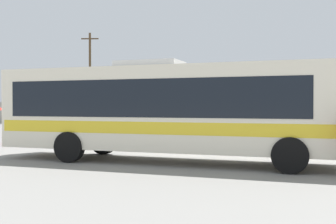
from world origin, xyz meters
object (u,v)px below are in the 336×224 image
parked_car_rightmost_white (321,120)px  roadside_tree_left (117,81)px  roadside_tree_midleft (227,84)px  coach_bus_cream_yellow (171,108)px  parked_car_third_maroon (237,119)px  parked_car_second_maroon (170,119)px  utility_pole_near (90,77)px  parked_car_leftmost_white (96,118)px

parked_car_rightmost_white → roadside_tree_left: bearing=163.4°
roadside_tree_left → roadside_tree_midleft: bearing=5.1°
coach_bus_cream_yellow → parked_car_third_maroon: coach_bus_cream_yellow is taller
parked_car_second_maroon → parked_car_third_maroon: bearing=5.1°
coach_bus_cream_yellow → utility_pole_near: (-15.90, 25.84, 3.07)m
utility_pole_near → roadside_tree_left: (2.80, 0.49, -0.42)m
parked_car_second_maroon → utility_pole_near: size_ratio=0.46×
parked_car_rightmost_white → roadside_tree_left: 20.60m
parked_car_second_maroon → roadside_tree_midleft: bearing=61.0°
parked_car_rightmost_white → roadside_tree_midleft: (-8.16, 6.79, 3.24)m
parked_car_third_maroon → utility_pole_near: bearing=162.5°
parked_car_second_maroon → parked_car_rightmost_white: (12.02, 0.19, 0.04)m
roadside_tree_midleft → parked_car_third_maroon: bearing=-75.3°
coach_bus_cream_yellow → parked_car_rightmost_white: bearing=72.9°
parked_car_second_maroon → parked_car_rightmost_white: 12.02m
parked_car_second_maroon → roadside_tree_left: bearing=141.1°
roadside_tree_left → parked_car_leftmost_white: bearing=-85.9°
coach_bus_cream_yellow → roadside_tree_midleft: (-1.83, 27.33, 2.20)m
parked_car_second_maroon → roadside_tree_midleft: roadside_tree_midleft is taller
parked_car_rightmost_white → utility_pole_near: (-22.23, 5.29, 4.11)m
utility_pole_near → parked_car_rightmost_white: bearing=-13.4°
coach_bus_cream_yellow → parked_car_leftmost_white: (-12.69, 20.64, -1.07)m
parked_car_third_maroon → roadside_tree_midleft: 7.43m
parked_car_second_maroon → utility_pole_near: (-10.21, 5.48, 4.14)m
utility_pole_near → parked_car_leftmost_white: bearing=-58.2°
coach_bus_cream_yellow → parked_car_leftmost_white: coach_bus_cream_yellow is taller
parked_car_leftmost_white → roadside_tree_midleft: size_ratio=0.78×
parked_car_second_maroon → parked_car_third_maroon: 5.58m
parked_car_third_maroon → roadside_tree_left: size_ratio=0.78×
parked_car_leftmost_white → utility_pole_near: (-3.22, 5.20, 4.14)m
parked_car_leftmost_white → parked_car_rightmost_white: parked_car_rightmost_white is taller
utility_pole_near → roadside_tree_left: utility_pole_near is taller
parked_car_leftmost_white → roadside_tree_left: (-0.41, 5.69, 3.72)m
parked_car_second_maroon → utility_pole_near: utility_pole_near is taller
parked_car_second_maroon → parked_car_third_maroon: parked_car_third_maroon is taller
parked_car_third_maroon → roadside_tree_midleft: bearing=104.7°
parked_car_second_maroon → roadside_tree_left: (-7.41, 5.97, 3.73)m
coach_bus_cream_yellow → roadside_tree_left: roadside_tree_left is taller
parked_car_leftmost_white → parked_car_second_maroon: parked_car_leftmost_white is taller
parked_car_leftmost_white → parked_car_second_maroon: (6.99, -0.28, -0.00)m
roadside_tree_left → coach_bus_cream_yellow: bearing=-63.6°
parked_car_leftmost_white → utility_pole_near: size_ratio=0.46×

